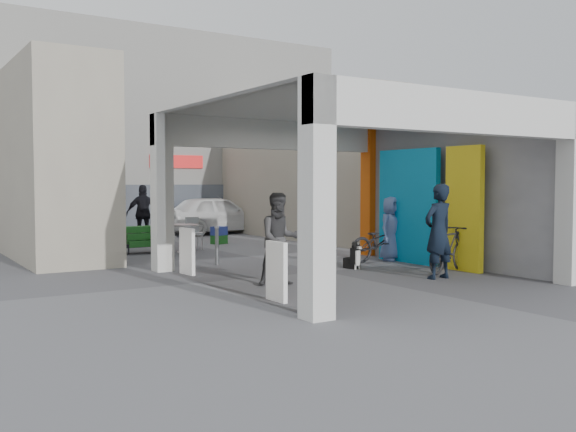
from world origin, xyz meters
TOP-DOWN VIEW (x-y plane):
  - ground at (0.00, 0.00)m, footprint 90.00×90.00m
  - arcade_canopy at (0.54, -0.82)m, footprint 6.40×6.45m
  - far_building at (-0.00, 13.99)m, footprint 18.00×4.08m
  - plaza_bldg_left at (-4.50, 7.50)m, footprint 2.00×9.00m
  - plaza_bldg_right at (4.50, 7.50)m, footprint 2.00×9.00m
  - bollard_left at (-1.49, 2.34)m, footprint 0.09×0.09m
  - bollard_center at (0.09, 2.52)m, footprint 0.09×0.09m
  - bollard_right at (1.72, 2.45)m, footprint 0.09×0.09m
  - advert_board_near at (-2.75, -2.48)m, footprint 0.11×0.55m
  - advert_board_far at (-2.75, 1.22)m, footprint 0.14×0.56m
  - cafe_set at (-1.18, 5.57)m, footprint 1.59×1.29m
  - produce_stand at (-2.13, 5.78)m, footprint 1.14×0.62m
  - crate_stack at (0.90, 7.07)m, footprint 0.54×0.47m
  - border_collie at (0.85, 0.00)m, footprint 0.24×0.47m
  - man_with_dog at (1.37, -2.12)m, footprint 0.73×0.49m
  - man_back_turned at (-1.80, -1.06)m, footprint 1.01×0.87m
  - man_elderly at (2.60, 0.72)m, footprint 0.92×0.74m
  - man_crates at (-0.98, 8.84)m, footprint 1.21×0.89m
  - bicycle_front at (2.26, 0.74)m, footprint 1.96×0.80m
  - bicycle_rear at (2.22, -1.61)m, footprint 1.81×0.96m
  - white_van at (2.65, 10.88)m, footprint 4.47×2.06m

SIDE VIEW (x-z plane):
  - ground at x=0.00m, z-range 0.00..0.00m
  - border_collie at x=0.85m, z-range -0.07..0.59m
  - crate_stack at x=0.90m, z-range 0.00..0.56m
  - produce_stand at x=-2.13m, z-range -0.08..0.67m
  - cafe_set at x=-1.18m, z-range -0.14..0.82m
  - bollard_left at x=-1.49m, z-range 0.00..0.90m
  - bollard_right at x=1.72m, z-range 0.00..0.92m
  - bollard_center at x=0.09m, z-range 0.00..0.99m
  - bicycle_front at x=2.26m, z-range 0.00..1.01m
  - advert_board_near at x=-2.75m, z-range 0.01..1.01m
  - advert_board_far at x=-2.75m, z-range 0.01..1.01m
  - bicycle_rear at x=2.22m, z-range 0.00..1.05m
  - white_van at x=2.65m, z-range 0.00..1.49m
  - man_elderly at x=2.60m, z-range 0.00..1.63m
  - man_back_turned at x=-1.80m, z-range 0.00..1.79m
  - man_crates at x=-0.98m, z-range 0.00..1.91m
  - man_with_dog at x=1.37m, z-range 0.00..1.96m
  - arcade_canopy at x=0.54m, z-range -0.90..5.50m
  - plaza_bldg_left at x=-4.50m, z-range 0.00..5.00m
  - plaza_bldg_right at x=4.50m, z-range 0.00..5.00m
  - far_building at x=0.00m, z-range -0.01..7.99m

